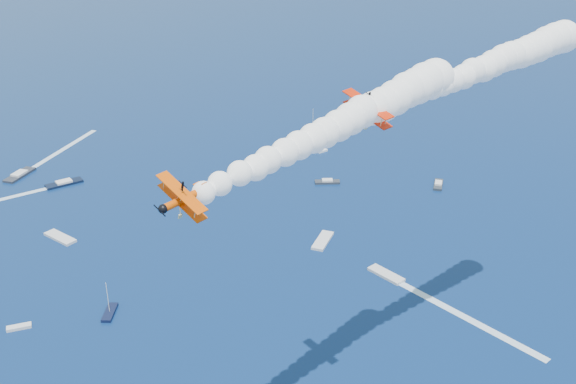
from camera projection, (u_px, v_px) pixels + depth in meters
biplane_lead at (369, 112)px, 98.08m from camera, size 9.07×10.63×7.91m
biplane_trail at (184, 199)px, 76.44m from camera, size 8.13×9.77×7.26m
smoke_trail_lead at (483, 68)px, 112.21m from camera, size 53.33×14.29×10.01m
smoke_trail_trail at (338, 125)px, 92.62m from camera, size 53.93×25.33×10.01m
spectator_boats at (57, 261)px, 170.84m from camera, size 216.37×186.68×0.70m
boat_wakes at (139, 210)px, 196.80m from camera, size 98.43×181.72×0.04m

